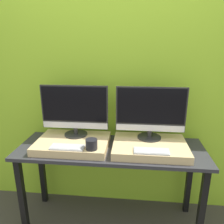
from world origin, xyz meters
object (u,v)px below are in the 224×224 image
Objects in this scene: keyboard_left at (67,147)px; keyboard_right at (151,151)px; mug at (91,144)px; monitor_right at (151,112)px; monitor_left at (75,110)px.

keyboard_left and keyboard_right have the same top height.
monitor_right reaches higher than mug.
mug is 0.47m from keyboard_right.
monitor_left is 6.40× the size of mug.
keyboard_left is 0.67m from keyboard_right.
monitor_left is at bearing 90.00° from keyboard_left.
mug is (0.20, -0.27, -0.20)m from monitor_left.
monitor_left and monitor_right have the same top height.
monitor_right is (0.67, 0.00, 0.00)m from monitor_left.
mug is at bearing -53.35° from monitor_left.
monitor_left is at bearing 158.24° from keyboard_right.
keyboard_left is 1.00× the size of keyboard_right.
keyboard_right is at bearing 0.00° from keyboard_left.
keyboard_right is at bearing 0.00° from mug.
keyboard_right is (0.67, -0.27, -0.24)m from monitor_left.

